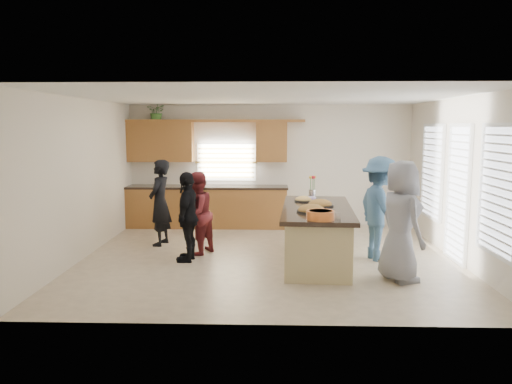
{
  "coord_description": "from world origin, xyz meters",
  "views": [
    {
      "loc": [
        0.06,
        -8.59,
        2.32
      ],
      "look_at": [
        -0.22,
        0.18,
        1.15
      ],
      "focal_mm": 35.0,
      "sensor_mm": 36.0,
      "label": 1
    }
  ],
  "objects_px": {
    "island": "(317,236)",
    "woman_left_front": "(188,217)",
    "woman_left_mid": "(197,213)",
    "salad_bowl": "(320,215)",
    "woman_left_back": "(160,203)",
    "woman_right_back": "(380,209)",
    "woman_right_front": "(401,221)"
  },
  "relations": [
    {
      "from": "woman_right_front",
      "to": "woman_left_front",
      "type": "bearing_deg",
      "value": 54.67
    },
    {
      "from": "woman_left_back",
      "to": "woman_left_mid",
      "type": "bearing_deg",
      "value": 59.89
    },
    {
      "from": "woman_left_mid",
      "to": "woman_left_front",
      "type": "xyz_separation_m",
      "value": [
        -0.08,
        -0.45,
        0.02
      ]
    },
    {
      "from": "woman_left_front",
      "to": "island",
      "type": "bearing_deg",
      "value": 94.37
    },
    {
      "from": "woman_left_front",
      "to": "woman_right_front",
      "type": "xyz_separation_m",
      "value": [
        3.36,
        -1.01,
        0.14
      ]
    },
    {
      "from": "woman_left_mid",
      "to": "woman_right_back",
      "type": "bearing_deg",
      "value": 114.1
    },
    {
      "from": "woman_left_mid",
      "to": "woman_right_back",
      "type": "relative_size",
      "value": 0.83
    },
    {
      "from": "woman_right_back",
      "to": "woman_right_front",
      "type": "bearing_deg",
      "value": 167.92
    },
    {
      "from": "woman_right_back",
      "to": "woman_left_front",
      "type": "bearing_deg",
      "value": 78.16
    },
    {
      "from": "woman_left_front",
      "to": "salad_bowl",
      "type": "bearing_deg",
      "value": 66.76
    },
    {
      "from": "woman_right_front",
      "to": "woman_right_back",
      "type": "bearing_deg",
      "value": -15.9
    },
    {
      "from": "woman_left_back",
      "to": "woman_left_front",
      "type": "xyz_separation_m",
      "value": [
        0.73,
        -1.13,
        -0.06
      ]
    },
    {
      "from": "woman_left_front",
      "to": "woman_right_front",
      "type": "bearing_deg",
      "value": 77.86
    },
    {
      "from": "island",
      "to": "woman_right_front",
      "type": "xyz_separation_m",
      "value": [
        1.15,
        -1.0,
        0.46
      ]
    },
    {
      "from": "woman_left_mid",
      "to": "woman_right_front",
      "type": "relative_size",
      "value": 0.83
    },
    {
      "from": "woman_left_front",
      "to": "woman_right_front",
      "type": "relative_size",
      "value": 0.85
    },
    {
      "from": "island",
      "to": "woman_left_front",
      "type": "bearing_deg",
      "value": -176.57
    },
    {
      "from": "woman_right_back",
      "to": "woman_left_mid",
      "type": "bearing_deg",
      "value": 70.23
    },
    {
      "from": "salad_bowl",
      "to": "woman_right_front",
      "type": "bearing_deg",
      "value": 6.01
    },
    {
      "from": "salad_bowl",
      "to": "woman_left_front",
      "type": "bearing_deg",
      "value": 152.16
    },
    {
      "from": "island",
      "to": "woman_left_back",
      "type": "height_order",
      "value": "woman_left_back"
    },
    {
      "from": "woman_left_mid",
      "to": "woman_right_back",
      "type": "xyz_separation_m",
      "value": [
        3.22,
        -0.28,
        0.15
      ]
    },
    {
      "from": "island",
      "to": "woman_left_mid",
      "type": "distance_m",
      "value": 2.19
    },
    {
      "from": "woman_right_back",
      "to": "woman_right_front",
      "type": "xyz_separation_m",
      "value": [
        0.06,
        -1.18,
        0.01
      ]
    },
    {
      "from": "island",
      "to": "woman_left_front",
      "type": "relative_size",
      "value": 1.79
    },
    {
      "from": "salad_bowl",
      "to": "woman_left_back",
      "type": "xyz_separation_m",
      "value": [
        -2.89,
        2.27,
        -0.19
      ]
    },
    {
      "from": "woman_left_mid",
      "to": "woman_left_front",
      "type": "bearing_deg",
      "value": 18.55
    },
    {
      "from": "island",
      "to": "woman_left_back",
      "type": "bearing_deg",
      "value": 162.47
    },
    {
      "from": "woman_left_front",
      "to": "woman_left_back",
      "type": "bearing_deg",
      "value": -142.41
    },
    {
      "from": "island",
      "to": "woman_left_back",
      "type": "distance_m",
      "value": 3.18
    },
    {
      "from": "island",
      "to": "woman_right_back",
      "type": "xyz_separation_m",
      "value": [
        1.1,
        0.18,
        0.45
      ]
    },
    {
      "from": "woman_left_back",
      "to": "woman_right_back",
      "type": "distance_m",
      "value": 4.15
    }
  ]
}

